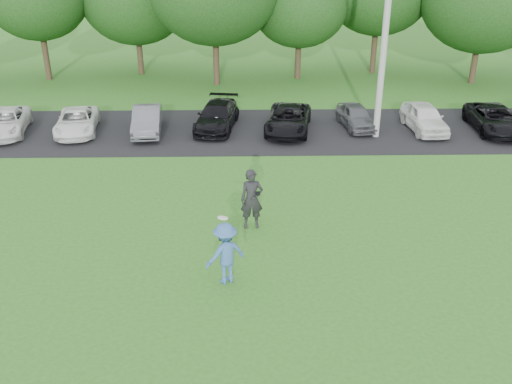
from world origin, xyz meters
TOP-DOWN VIEW (x-y plane):
  - ground at (0.00, 0.00)m, footprint 100.00×100.00m
  - parking_lot at (0.00, 13.00)m, footprint 32.00×6.50m
  - utility_pole at (5.63, 12.06)m, footprint 0.28×0.28m
  - frisbee_player at (-0.87, 0.59)m, footprint 1.31×1.13m
  - camera_bystander at (-0.13, 3.64)m, footprint 0.75×0.53m
  - parked_cars at (0.55, 12.93)m, footprint 30.55×4.90m

SIDE VIEW (x-z plane):
  - ground at x=0.00m, z-range 0.00..0.00m
  - parking_lot at x=0.00m, z-range 0.00..0.03m
  - parked_cars at x=0.55m, z-range -0.01..1.22m
  - frisbee_player at x=-0.87m, z-range -0.20..1.96m
  - camera_bystander at x=-0.13m, z-range 0.00..1.96m
  - utility_pole at x=5.63m, z-range 0.00..10.93m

